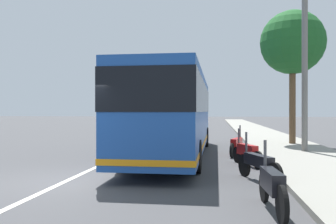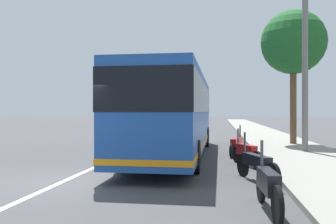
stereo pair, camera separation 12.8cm
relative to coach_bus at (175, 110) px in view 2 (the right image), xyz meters
name	(u,v)px [view 2 (the right image)]	position (x,y,z in m)	size (l,w,h in m)	color
ground_plane	(66,180)	(-5.51, 2.23, -1.90)	(220.00, 220.00, 0.00)	#424244
sidewalk_curb	(284,145)	(4.49, -5.15, -1.83)	(110.00, 3.60, 0.14)	gray
lane_divider_line	(145,145)	(4.49, 2.23, -1.89)	(110.00, 0.16, 0.01)	silver
coach_bus	(175,110)	(0.00, 0.00, 0.00)	(12.26, 2.57, 3.24)	#1E4C9E
motorcycle_nearest_curb	(268,186)	(-7.72, -2.72, -1.42)	(2.09, 0.31, 1.27)	black
motorcycle_far_end	(256,164)	(-5.02, -2.79, -1.43)	(2.19, 0.90, 1.27)	black
motorcycle_angled	(246,152)	(-2.27, -2.73, -1.44)	(1.93, 0.87, 1.24)	black
motorcycle_mid_row	(237,144)	(0.53, -2.54, -1.44)	(2.14, 0.67, 1.24)	black
car_far_distant	(151,123)	(17.75, 4.48, -1.17)	(3.97, 1.96, 1.51)	gray
car_behind_bus	(171,120)	(33.33, 4.78, -1.21)	(4.71, 1.96, 1.43)	silver
car_oncoming	(184,118)	(44.70, 4.11, -1.16)	(4.13, 2.04, 1.54)	gray
car_ahead_same_lane	(171,121)	(27.82, 4.02, -1.20)	(4.09, 1.94, 1.47)	navy
roadside_tree_mid_block	(293,43)	(4.92, -5.70, 3.57)	(3.38, 3.38, 7.20)	brown
utility_pole	(305,55)	(1.31, -5.46, 2.36)	(0.25, 0.25, 8.52)	slate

